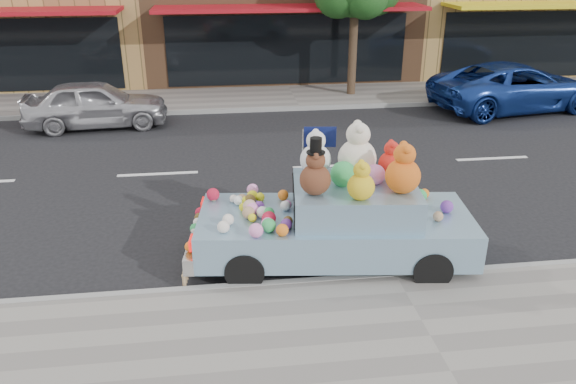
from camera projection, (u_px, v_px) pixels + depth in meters
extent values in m
plane|color=black|center=(331.00, 166.00, 13.19)|extent=(120.00, 120.00, 0.00)
cube|color=gray|center=(430.00, 339.00, 7.26)|extent=(60.00, 3.00, 0.12)
cube|color=gray|center=(293.00, 97.00, 19.08)|extent=(60.00, 3.00, 0.12)
cube|color=gray|center=(395.00, 277.00, 8.62)|extent=(60.00, 0.12, 0.13)
cube|color=gray|center=(300.00, 108.00, 17.71)|extent=(60.00, 0.12, 0.13)
cube|color=black|center=(288.00, 50.00, 19.89)|extent=(8.50, 0.06, 2.40)
cube|color=#A20F19|center=(291.00, 8.00, 18.49)|extent=(9.00, 1.80, 0.12)
cube|color=black|center=(551.00, 44.00, 21.06)|extent=(8.50, 0.06, 2.40)
cube|color=yellow|center=(573.00, 4.00, 19.66)|extent=(9.00, 1.80, 0.12)
cylinder|color=#38281C|center=(353.00, 50.00, 18.70)|extent=(0.28, 0.28, 3.20)
imported|color=#B4B3B8|center=(96.00, 104.00, 15.84)|extent=(4.05, 1.89, 1.34)
imported|color=navy|center=(515.00, 87.00, 17.52)|extent=(5.63, 3.31, 1.47)
cylinder|color=black|center=(432.00, 269.00, 8.38)|extent=(0.62, 0.27, 0.60)
cylinder|color=black|center=(410.00, 223.00, 9.81)|extent=(0.62, 0.27, 0.60)
cylinder|color=black|center=(245.00, 271.00, 8.35)|extent=(0.62, 0.27, 0.60)
cylinder|color=black|center=(250.00, 223.00, 9.78)|extent=(0.62, 0.27, 0.60)
cube|color=#80A6C0|center=(335.00, 231.00, 8.98)|extent=(4.47, 2.19, 0.60)
cube|color=#80A6C0|center=(355.00, 200.00, 8.76)|extent=(2.06, 1.71, 0.50)
cube|color=silver|center=(196.00, 240.00, 9.02)|extent=(0.37, 1.79, 0.26)
cube|color=red|center=(192.00, 243.00, 8.27)|extent=(0.09, 0.29, 0.16)
cube|color=red|center=(204.00, 204.00, 9.51)|extent=(0.09, 0.29, 0.16)
cube|color=black|center=(294.00, 200.00, 8.75)|extent=(0.19, 1.30, 0.40)
sphere|color=#532A17|center=(315.00, 180.00, 8.24)|extent=(0.47, 0.47, 0.47)
sphere|color=#532A17|center=(316.00, 160.00, 8.12)|extent=(0.29, 0.29, 0.29)
sphere|color=#532A17|center=(317.00, 157.00, 7.99)|extent=(0.11, 0.11, 0.11)
sphere|color=#532A17|center=(315.00, 152.00, 8.18)|extent=(0.11, 0.11, 0.11)
cylinder|color=black|center=(316.00, 152.00, 8.07)|extent=(0.28, 0.28, 0.02)
cylinder|color=black|center=(316.00, 145.00, 8.03)|extent=(0.17, 0.17, 0.22)
sphere|color=beige|center=(357.00, 158.00, 8.86)|extent=(0.61, 0.61, 0.61)
sphere|color=beige|center=(358.00, 134.00, 8.71)|extent=(0.38, 0.38, 0.38)
sphere|color=beige|center=(361.00, 129.00, 8.54)|extent=(0.14, 0.14, 0.14)
sphere|color=beige|center=(357.00, 124.00, 8.78)|extent=(0.14, 0.14, 0.14)
sphere|color=#CE5513|center=(403.00, 176.00, 8.29)|extent=(0.53, 0.53, 0.53)
sphere|color=#CE5513|center=(405.00, 154.00, 8.16)|extent=(0.33, 0.33, 0.33)
sphere|color=#CE5513|center=(408.00, 150.00, 8.01)|extent=(0.12, 0.12, 0.12)
sphere|color=#CE5513|center=(403.00, 145.00, 8.22)|extent=(0.12, 0.12, 0.12)
sphere|color=red|center=(391.00, 164.00, 8.96)|extent=(0.39, 0.39, 0.39)
sphere|color=red|center=(392.00, 149.00, 8.86)|extent=(0.24, 0.24, 0.24)
sphere|color=red|center=(394.00, 146.00, 8.75)|extent=(0.09, 0.09, 0.09)
sphere|color=red|center=(391.00, 142.00, 8.90)|extent=(0.09, 0.09, 0.09)
sphere|color=silver|center=(316.00, 160.00, 8.97)|extent=(0.50, 0.50, 0.50)
sphere|color=silver|center=(316.00, 140.00, 8.84)|extent=(0.31, 0.31, 0.31)
sphere|color=silver|center=(317.00, 136.00, 8.70)|extent=(0.12, 0.12, 0.12)
sphere|color=silver|center=(315.00, 132.00, 8.90)|extent=(0.12, 0.12, 0.12)
sphere|color=gold|center=(361.00, 187.00, 8.08)|extent=(0.40, 0.40, 0.40)
sphere|color=gold|center=(362.00, 170.00, 7.98)|extent=(0.25, 0.25, 0.25)
sphere|color=gold|center=(364.00, 167.00, 7.86)|extent=(0.09, 0.09, 0.09)
sphere|color=gold|center=(361.00, 162.00, 8.02)|extent=(0.09, 0.09, 0.09)
sphere|color=green|center=(343.00, 174.00, 8.59)|extent=(0.40, 0.40, 0.40)
sphere|color=pink|center=(375.00, 175.00, 8.65)|extent=(0.32, 0.32, 0.32)
sphere|color=white|center=(239.00, 200.00, 9.14)|extent=(0.16, 0.16, 0.16)
sphere|color=#652E8E|center=(259.00, 206.00, 8.93)|extent=(0.17, 0.17, 0.17)
sphere|color=green|center=(269.00, 225.00, 8.26)|extent=(0.22, 0.22, 0.22)
sphere|color=gold|center=(243.00, 207.00, 8.92)|extent=(0.14, 0.14, 0.14)
sphere|color=#AA122B|center=(269.00, 218.00, 8.48)|extent=(0.22, 0.22, 0.22)
sphere|color=orange|center=(283.00, 195.00, 9.32)|extent=(0.18, 0.18, 0.18)
sphere|color=#AA122B|center=(213.00, 194.00, 9.30)|extent=(0.21, 0.21, 0.21)
sphere|color=brown|center=(250.00, 200.00, 9.12)|extent=(0.19, 0.19, 0.19)
sphere|color=gold|center=(252.00, 196.00, 9.30)|extent=(0.18, 0.18, 0.18)
sphere|color=orange|center=(282.00, 230.00, 8.15)|extent=(0.19, 0.19, 0.19)
sphere|color=#652E8E|center=(286.00, 224.00, 8.33)|extent=(0.18, 0.18, 0.18)
sphere|color=white|center=(285.00, 206.00, 8.96)|extent=(0.16, 0.16, 0.16)
sphere|color=pink|center=(247.00, 200.00, 9.19)|extent=(0.13, 0.13, 0.13)
sphere|color=green|center=(251.00, 206.00, 8.95)|extent=(0.16, 0.16, 0.16)
sphere|color=brown|center=(288.00, 221.00, 8.47)|extent=(0.15, 0.15, 0.15)
sphere|color=#9E7957|center=(213.00, 197.00, 9.30)|extent=(0.13, 0.13, 0.13)
sphere|color=#F6E1C3|center=(228.00, 220.00, 8.48)|extent=(0.18, 0.18, 0.18)
sphere|color=#F6E1C3|center=(223.00, 227.00, 8.25)|extent=(0.19, 0.19, 0.19)
sphere|color=white|center=(262.00, 212.00, 8.70)|extent=(0.19, 0.19, 0.19)
sphere|color=#9E7957|center=(249.00, 213.00, 8.68)|extent=(0.20, 0.20, 0.20)
sphere|color=green|center=(269.00, 213.00, 8.67)|extent=(0.19, 0.19, 0.19)
sphere|color=gold|center=(246.00, 201.00, 9.13)|extent=(0.16, 0.16, 0.16)
sphere|color=gold|center=(252.00, 218.00, 8.59)|extent=(0.13, 0.13, 0.13)
sphere|color=pink|center=(268.00, 224.00, 8.32)|extent=(0.20, 0.20, 0.20)
sphere|color=pink|center=(253.00, 189.00, 9.52)|extent=(0.20, 0.20, 0.20)
sphere|color=pink|center=(252.00, 209.00, 8.80)|extent=(0.21, 0.21, 0.21)
sphere|color=#F6E1C3|center=(234.00, 199.00, 9.24)|extent=(0.13, 0.13, 0.13)
sphere|color=pink|center=(256.00, 230.00, 8.11)|extent=(0.22, 0.22, 0.22)
sphere|color=pink|center=(287.00, 205.00, 9.01)|extent=(0.15, 0.15, 0.15)
sphere|color=gold|center=(260.00, 197.00, 9.28)|extent=(0.15, 0.15, 0.15)
sphere|color=#9E7957|center=(242.00, 199.00, 9.21)|extent=(0.16, 0.16, 0.16)
sphere|color=#D8A88C|center=(250.00, 206.00, 8.84)|extent=(0.22, 0.22, 0.22)
sphere|color=orange|center=(190.00, 247.00, 8.38)|extent=(0.16, 0.16, 0.16)
sphere|color=brown|center=(199.00, 217.00, 9.31)|extent=(0.15, 0.15, 0.15)
sphere|color=#F6E1C3|center=(198.00, 222.00, 9.14)|extent=(0.15, 0.15, 0.15)
sphere|color=green|center=(195.00, 229.00, 8.91)|extent=(0.17, 0.17, 0.17)
sphere|color=#F6E1C3|center=(195.00, 230.00, 8.90)|extent=(0.16, 0.16, 0.16)
sphere|color=#AA122B|center=(200.00, 212.00, 9.45)|extent=(0.17, 0.17, 0.17)
sphere|color=green|center=(201.00, 213.00, 9.49)|extent=(0.13, 0.13, 0.13)
sphere|color=white|center=(195.00, 229.00, 8.91)|extent=(0.16, 0.16, 0.16)
sphere|color=green|center=(420.00, 196.00, 9.22)|extent=(0.23, 0.23, 0.23)
sphere|color=#9E7957|center=(438.00, 216.00, 8.60)|extent=(0.16, 0.16, 0.16)
sphere|color=orange|center=(424.00, 193.00, 9.40)|extent=(0.17, 0.17, 0.17)
sphere|color=#652E8E|center=(447.00, 207.00, 8.87)|extent=(0.21, 0.21, 0.21)
cylinder|color=#997A54|center=(184.00, 281.00, 8.33)|extent=(0.06, 0.06, 0.17)
sphere|color=#997A54|center=(184.00, 276.00, 8.29)|extent=(0.07, 0.07, 0.07)
cylinder|color=#997A54|center=(185.00, 278.00, 8.42)|extent=(0.06, 0.06, 0.17)
sphere|color=#997A54|center=(185.00, 272.00, 8.38)|extent=(0.07, 0.07, 0.07)
cylinder|color=#997A54|center=(186.00, 274.00, 8.50)|extent=(0.06, 0.06, 0.17)
sphere|color=#997A54|center=(186.00, 269.00, 8.47)|extent=(0.07, 0.07, 0.07)
cylinder|color=#997A54|center=(187.00, 271.00, 8.59)|extent=(0.06, 0.06, 0.17)
sphere|color=#997A54|center=(187.00, 266.00, 8.55)|extent=(0.07, 0.07, 0.07)
cylinder|color=#997A54|center=(188.00, 268.00, 8.68)|extent=(0.06, 0.06, 0.17)
sphere|color=#997A54|center=(188.00, 263.00, 8.64)|extent=(0.07, 0.07, 0.07)
cylinder|color=#997A54|center=(189.00, 265.00, 8.76)|extent=(0.06, 0.06, 0.17)
sphere|color=#997A54|center=(189.00, 259.00, 8.73)|extent=(0.07, 0.07, 0.07)
cylinder|color=#997A54|center=(190.00, 262.00, 8.85)|extent=(0.06, 0.06, 0.17)
sphere|color=#997A54|center=(189.00, 256.00, 8.81)|extent=(0.07, 0.07, 0.07)
cylinder|color=#997A54|center=(191.00, 259.00, 8.94)|extent=(0.06, 0.06, 0.17)
sphere|color=#997A54|center=(190.00, 253.00, 8.90)|extent=(0.07, 0.07, 0.07)
cylinder|color=#997A54|center=(192.00, 256.00, 9.02)|extent=(0.06, 0.06, 0.17)
sphere|color=#997A54|center=(191.00, 250.00, 8.98)|extent=(0.07, 0.07, 0.07)
cylinder|color=#997A54|center=(192.00, 253.00, 9.11)|extent=(0.06, 0.06, 0.17)
sphere|color=#997A54|center=(192.00, 248.00, 9.07)|extent=(0.07, 0.07, 0.07)
cylinder|color=#997A54|center=(193.00, 250.00, 9.20)|extent=(0.06, 0.06, 0.17)
sphere|color=#997A54|center=(193.00, 245.00, 9.16)|extent=(0.07, 0.07, 0.07)
cylinder|color=#997A54|center=(194.00, 247.00, 9.28)|extent=(0.06, 0.06, 0.17)
sphere|color=#997A54|center=(194.00, 242.00, 9.24)|extent=(0.07, 0.07, 0.07)
cylinder|color=#997A54|center=(195.00, 244.00, 9.37)|extent=(0.06, 0.06, 0.17)
sphere|color=#997A54|center=(195.00, 239.00, 9.33)|extent=(0.07, 0.07, 0.07)
cylinder|color=#997A54|center=(196.00, 242.00, 9.46)|extent=(0.06, 0.06, 0.17)
sphere|color=#997A54|center=(195.00, 237.00, 9.42)|extent=(0.07, 0.07, 0.07)
cylinder|color=#997A54|center=(196.00, 239.00, 9.54)|extent=(0.06, 0.06, 0.17)
sphere|color=#997A54|center=(196.00, 234.00, 9.50)|extent=(0.07, 0.07, 0.07)
cylinder|color=#997A54|center=(197.00, 236.00, 9.63)|extent=(0.06, 0.06, 0.17)
sphere|color=#997A54|center=(197.00, 231.00, 9.59)|extent=(0.07, 0.07, 0.07)
cylinder|color=#997A54|center=(198.00, 234.00, 9.72)|extent=(0.06, 0.06, 0.17)
sphere|color=#997A54|center=(198.00, 229.00, 9.68)|extent=(0.07, 0.07, 0.07)
cylinder|color=#997A54|center=(199.00, 231.00, 9.80)|extent=(0.06, 0.06, 0.17)
sphere|color=#997A54|center=(198.00, 226.00, 9.76)|extent=(0.07, 0.07, 0.07)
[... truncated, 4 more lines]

